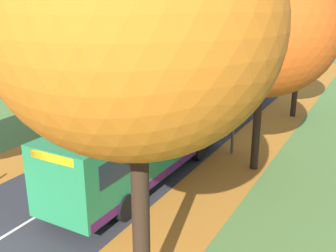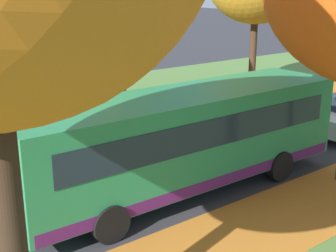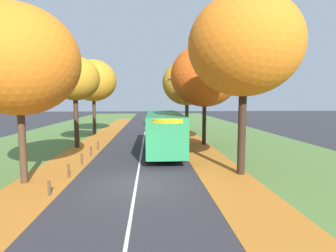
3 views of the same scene
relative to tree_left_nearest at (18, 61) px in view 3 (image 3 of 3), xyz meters
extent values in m
plane|color=#2D2D33|center=(5.40, -0.60, -5.80)|extent=(160.00, 160.00, 0.00)
cube|color=#517538|center=(-3.80, 19.40, -5.79)|extent=(12.00, 90.00, 0.01)
cube|color=#B26B23|center=(0.80, 13.40, -5.79)|extent=(2.80, 60.00, 0.00)
cube|color=#517538|center=(14.60, 19.40, -5.79)|extent=(12.00, 90.00, 0.01)
cube|color=#B26B23|center=(10.00, 13.40, -5.79)|extent=(2.80, 60.00, 0.00)
cube|color=silver|center=(5.40, 19.40, -5.79)|extent=(0.12, 80.00, 0.01)
cylinder|color=#422D1E|center=(0.00, 0.00, -3.95)|extent=(0.33, 0.33, 3.70)
ellipsoid|color=orange|center=(0.00, 0.00, 0.01)|extent=(5.63, 5.63, 5.07)
cylinder|color=#382619|center=(-0.08, 9.48, -3.67)|extent=(0.38, 0.38, 4.25)
ellipsoid|color=#B27F1E|center=(-0.08, 9.48, -0.03)|extent=(4.03, 4.03, 3.63)
cylinder|color=#382619|center=(-0.39, 18.05, -3.68)|extent=(0.38, 0.38, 4.23)
ellipsoid|color=#B27F1E|center=(-0.39, 18.05, 0.41)|extent=(5.26, 5.26, 4.74)
cylinder|color=black|center=(10.97, 0.77, -3.49)|extent=(0.41, 0.41, 4.61)
ellipsoid|color=orange|center=(10.97, 0.77, 0.99)|extent=(5.82, 5.82, 5.24)
cylinder|color=black|center=(10.90, 10.23, -3.88)|extent=(0.35, 0.35, 3.84)
ellipsoid|color=#C64C14|center=(10.90, 10.23, 0.30)|extent=(6.03, 6.03, 5.42)
cylinder|color=black|center=(10.67, 19.45, -3.90)|extent=(0.34, 0.34, 3.79)
ellipsoid|color=#B27F1E|center=(10.67, 19.45, 0.30)|extent=(6.14, 6.14, 5.53)
cylinder|color=#4C3823|center=(1.87, -1.86, -5.48)|extent=(0.12, 0.12, 0.63)
cylinder|color=#4C3823|center=(1.87, 0.71, -5.45)|extent=(0.12, 0.12, 0.70)
cylinder|color=#4C3823|center=(1.89, 3.28, -5.44)|extent=(0.12, 0.12, 0.72)
cylinder|color=#4C3823|center=(1.88, 5.85, -5.44)|extent=(0.12, 0.12, 0.72)
cylinder|color=#4C3823|center=(1.86, 8.42, -5.45)|extent=(0.12, 0.12, 0.69)
cylinder|color=#47474C|center=(9.40, 11.48, -2.80)|extent=(0.14, 0.14, 6.00)
cylinder|color=#47474C|center=(8.60, 11.48, 0.10)|extent=(1.60, 0.10, 0.10)
ellipsoid|color=silver|center=(7.80, 11.48, 0.05)|extent=(0.44, 0.28, 0.20)
cube|color=#237A47|center=(7.11, 7.13, -4.07)|extent=(2.57, 10.42, 2.50)
cube|color=#19232D|center=(7.07, 1.99, -3.72)|extent=(2.30, 0.12, 1.30)
cube|color=#19232D|center=(7.11, 7.13, -3.67)|extent=(2.61, 9.17, 0.80)
cube|color=#4C1951|center=(7.11, 7.13, -5.14)|extent=(2.59, 10.21, 0.32)
cube|color=yellow|center=(7.07, 1.97, -3.00)|extent=(1.75, 0.09, 0.28)
cylinder|color=black|center=(8.27, 3.90, -5.32)|extent=(0.31, 0.96, 0.96)
cylinder|color=black|center=(5.90, 3.91, -5.32)|extent=(0.31, 0.96, 0.96)
cylinder|color=black|center=(8.32, 9.98, -5.32)|extent=(0.31, 0.96, 0.96)
cylinder|color=black|center=(5.94, 10.00, -5.32)|extent=(0.31, 0.96, 0.96)
cube|color=silver|center=(7.24, 15.93, -5.13)|extent=(1.83, 4.25, 0.70)
cube|color=#19232D|center=(7.24, 16.08, -4.48)|extent=(1.51, 2.06, 0.60)
cylinder|color=black|center=(7.98, 14.60, -5.48)|extent=(0.24, 0.65, 0.64)
cylinder|color=black|center=(6.41, 14.65, -5.48)|extent=(0.24, 0.65, 0.64)
cylinder|color=black|center=(8.06, 17.21, -5.48)|extent=(0.24, 0.65, 0.64)
cylinder|color=black|center=(6.50, 17.26, -5.48)|extent=(0.24, 0.65, 0.64)
cube|color=#B7BABF|center=(6.84, 21.52, -5.13)|extent=(1.84, 4.25, 0.70)
cube|color=#19232D|center=(6.84, 21.67, -4.48)|extent=(1.51, 2.06, 0.60)
cylinder|color=black|center=(7.58, 20.20, -5.48)|extent=(0.24, 0.65, 0.64)
cylinder|color=black|center=(6.01, 20.25, -5.48)|extent=(0.24, 0.65, 0.64)
cylinder|color=black|center=(7.66, 22.80, -5.48)|extent=(0.24, 0.65, 0.64)
cylinder|color=black|center=(6.10, 22.85, -5.48)|extent=(0.24, 0.65, 0.64)
camera|label=1|loc=(15.32, -5.86, 1.55)|focal=42.00mm
camera|label=2|loc=(16.98, -1.04, 0.14)|focal=50.00mm
camera|label=3|loc=(6.10, -12.78, -1.80)|focal=28.00mm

